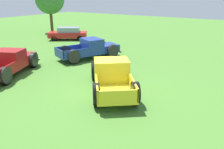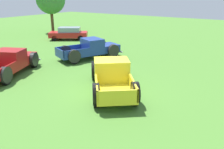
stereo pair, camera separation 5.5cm
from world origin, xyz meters
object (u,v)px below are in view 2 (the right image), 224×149
object	(u,v)px
pickup_truck_behind_right	(11,62)
pickup_truck_behind_left	(93,49)
pickup_truck_foreground	(111,75)
sedan_distant_a	(69,33)

from	to	relation	value
pickup_truck_behind_right	pickup_truck_behind_left	bearing A→B (deg)	-18.89
pickup_truck_foreground	pickup_truck_behind_right	xyz separation A→B (m)	(-1.34, 6.70, -0.04)
sedan_distant_a	pickup_truck_foreground	bearing A→B (deg)	-127.95
pickup_truck_behind_left	sedan_distant_a	world-z (taller)	pickup_truck_behind_left
sedan_distant_a	pickup_truck_behind_right	bearing A→B (deg)	-154.77
pickup_truck_foreground	pickup_truck_behind_right	bearing A→B (deg)	101.30
pickup_truck_behind_left	sedan_distant_a	distance (m)	8.26
pickup_truck_foreground	pickup_truck_behind_left	world-z (taller)	pickup_truck_foreground
pickup_truck_behind_left	sedan_distant_a	bearing A→B (deg)	56.56
pickup_truck_behind_right	sedan_distant_a	bearing A→B (deg)	25.23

